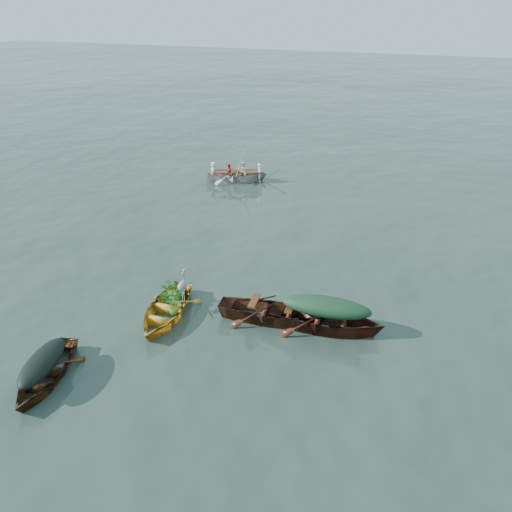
{
  "coord_description": "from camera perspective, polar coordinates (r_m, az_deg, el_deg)",
  "views": [
    {
      "loc": [
        5.5,
        -10.36,
        8.11
      ],
      "look_at": [
        0.76,
        3.12,
        0.5
      ],
      "focal_mm": 35.0,
      "sensor_mm": 36.0,
      "label": 1
    }
  ],
  "objects": [
    {
      "name": "yellow_dinghy",
      "position": [
        14.35,
        -10.23,
        -6.89
      ],
      "size": [
        1.81,
        3.55,
        0.94
      ],
      "primitive_type": "imported",
      "rotation": [
        0.0,
        0.0,
        0.1
      ],
      "color": "gold",
      "rests_on": "ground"
    },
    {
      "name": "ground",
      "position": [
        14.27,
        -7.1,
        -6.86
      ],
      "size": [
        140.0,
        140.0,
        0.0
      ],
      "primitive_type": "plane",
      "color": "#2D3F35",
      "rests_on": "ground"
    },
    {
      "name": "rowed_boat",
      "position": [
        24.3,
        -2.21,
        8.52
      ],
      "size": [
        4.34,
        2.7,
        0.99
      ],
      "primitive_type": "imported",
      "rotation": [
        0.0,
        0.0,
        1.95
      ],
      "color": "white",
      "rests_on": "ground"
    },
    {
      "name": "green_tarp_boat",
      "position": [
        13.78,
        7.83,
        -8.32
      ],
      "size": [
        4.42,
        1.62,
        1.01
      ],
      "primitive_type": "imported",
      "rotation": [
        0.0,
        0.0,
        1.63
      ],
      "color": "#4F2012",
      "rests_on": "ground"
    },
    {
      "name": "dark_covered_boat",
      "position": [
        13.07,
        -22.81,
        -12.98
      ],
      "size": [
        1.85,
        3.45,
        0.79
      ],
      "primitive_type": "imported",
      "rotation": [
        0.0,
        0.0,
        0.2
      ],
      "color": "#4F2B12",
      "rests_on": "ground"
    },
    {
      "name": "heron",
      "position": [
        13.69,
        -8.36,
        -3.94
      ],
      "size": [
        0.32,
        0.43,
        0.92
      ],
      "primitive_type": null,
      "rotation": [
        0.0,
        0.0,
        0.1
      ],
      "color": "#989DA1",
      "rests_on": "yellow_dinghy"
    },
    {
      "name": "open_wooden_boat",
      "position": [
        13.99,
        1.82,
        -7.42
      ],
      "size": [
        4.26,
        1.63,
        0.96
      ],
      "primitive_type": "imported",
      "rotation": [
        0.0,
        0.0,
        1.65
      ],
      "color": "#532214",
      "rests_on": "ground"
    },
    {
      "name": "green_tarp_cover",
      "position": [
        13.35,
        8.04,
        -5.67
      ],
      "size": [
        2.43,
        0.89,
        0.52
      ],
      "primitive_type": "ellipsoid",
      "rotation": [
        0.0,
        0.0,
        1.63
      ],
      "color": "#14321C",
      "rests_on": "green_tarp_boat"
    },
    {
      "name": "rowers",
      "position": [
        24.03,
        -2.25,
        10.48
      ],
      "size": [
        3.13,
        2.12,
        0.76
      ],
      "primitive_type": "imported",
      "rotation": [
        0.0,
        0.0,
        1.95
      ],
      "color": "white",
      "rests_on": "rowed_boat"
    },
    {
      "name": "dark_tarp_cover",
      "position": [
        12.71,
        -23.31,
        -10.93
      ],
      "size": [
        1.02,
        1.9,
        0.4
      ],
      "primitive_type": "ellipsoid",
      "rotation": [
        0.0,
        0.0,
        0.2
      ],
      "color": "black",
      "rests_on": "dark_covered_boat"
    },
    {
      "name": "oars",
      "position": [
        24.13,
        -2.23,
        9.69
      ],
      "size": [
        1.51,
        2.64,
        0.06
      ],
      "primitive_type": null,
      "rotation": [
        0.0,
        0.0,
        1.95
      ],
      "color": "olive",
      "rests_on": "rowed_boat"
    },
    {
      "name": "dinghy_weeds",
      "position": [
        14.35,
        -9.54,
        -3.17
      ],
      "size": [
        0.78,
        0.96,
        0.6
      ],
      "primitive_type": "imported",
      "rotation": [
        0.0,
        0.0,
        0.1
      ],
      "color": "#26681B",
      "rests_on": "yellow_dinghy"
    },
    {
      "name": "thwart_benches",
      "position": [
        13.7,
        1.85,
        -5.72
      ],
      "size": [
        2.14,
        0.94,
        0.04
      ],
      "primitive_type": null,
      "rotation": [
        0.0,
        0.0,
        1.65
      ],
      "color": "#452310",
      "rests_on": "open_wooden_boat"
    }
  ]
}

